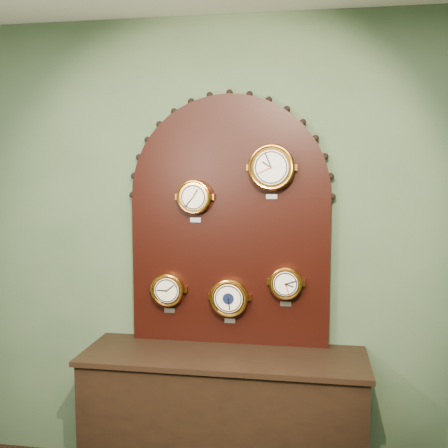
% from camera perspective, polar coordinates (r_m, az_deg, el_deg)
% --- Properties ---
extents(wall_back, '(4.00, 0.00, 4.00)m').
position_cam_1_polar(wall_back, '(3.28, 0.71, -2.69)').
color(wall_back, '#425A3D').
rests_on(wall_back, ground).
extents(shop_counter, '(1.60, 0.50, 0.80)m').
position_cam_1_polar(shop_counter, '(3.33, -0.06, -20.69)').
color(shop_counter, black).
rests_on(shop_counter, ground_plane).
extents(display_board, '(1.26, 0.06, 1.53)m').
position_cam_1_polar(display_board, '(3.21, 0.58, 1.18)').
color(display_board, black).
rests_on(display_board, shop_counter).
extents(roman_clock, '(0.21, 0.08, 0.26)m').
position_cam_1_polar(roman_clock, '(3.17, -3.20, 2.90)').
color(roman_clock, '#C7802A').
rests_on(roman_clock, display_board).
extents(arabic_clock, '(0.27, 0.08, 0.32)m').
position_cam_1_polar(arabic_clock, '(3.10, 5.10, 6.03)').
color(arabic_clock, '#C7802A').
rests_on(arabic_clock, display_board).
extents(hygrometer, '(0.20, 0.08, 0.25)m').
position_cam_1_polar(hygrometer, '(3.29, -6.02, -6.99)').
color(hygrometer, '#C7802A').
rests_on(hygrometer, display_board).
extents(barometer, '(0.23, 0.08, 0.28)m').
position_cam_1_polar(barometer, '(3.22, 0.55, -7.86)').
color(barometer, '#C7802A').
rests_on(barometer, display_board).
extents(tide_clock, '(0.19, 0.08, 0.24)m').
position_cam_1_polar(tide_clock, '(3.17, 6.62, -6.28)').
color(tide_clock, '#C7802A').
rests_on(tide_clock, display_board).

